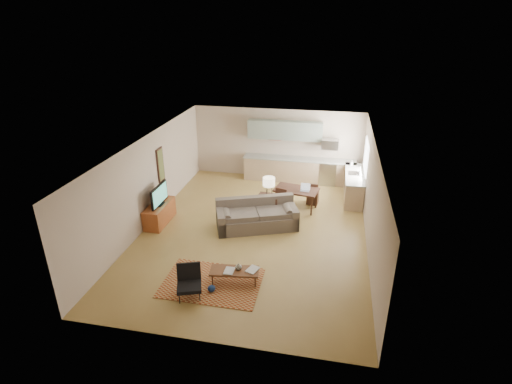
% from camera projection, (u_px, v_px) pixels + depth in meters
% --- Properties ---
extents(room, '(9.00, 9.00, 9.00)m').
position_uv_depth(room, '(254.00, 190.00, 11.36)').
color(room, olive).
rests_on(room, ground).
extents(kitchen_counter_back, '(4.26, 0.64, 0.92)m').
position_uv_depth(kitchen_counter_back, '(299.00, 170.00, 15.30)').
color(kitchen_counter_back, tan).
rests_on(kitchen_counter_back, ground).
extents(kitchen_counter_right, '(0.64, 2.26, 0.92)m').
position_uv_depth(kitchen_counter_right, '(354.00, 186.00, 13.88)').
color(kitchen_counter_right, tan).
rests_on(kitchen_counter_right, ground).
extents(kitchen_range, '(0.62, 0.62, 0.90)m').
position_uv_depth(kitchen_range, '(328.00, 172.00, 15.11)').
color(kitchen_range, '#A5A8AD').
rests_on(kitchen_range, ground).
extents(kitchen_microwave, '(0.62, 0.40, 0.35)m').
position_uv_depth(kitchen_microwave, '(330.00, 144.00, 14.68)').
color(kitchen_microwave, '#A5A8AD').
rests_on(kitchen_microwave, room).
extents(upper_cabinets, '(2.80, 0.34, 0.70)m').
position_uv_depth(upper_cabinets, '(285.00, 130.00, 14.94)').
color(upper_cabinets, gray).
rests_on(upper_cabinets, room).
extents(window_right, '(0.02, 1.40, 1.05)m').
position_uv_depth(window_right, '(366.00, 157.00, 13.38)').
color(window_right, white).
rests_on(window_right, room).
extents(wall_art_left, '(0.06, 0.42, 1.10)m').
position_uv_depth(wall_art_left, '(161.00, 165.00, 12.66)').
color(wall_art_left, olive).
rests_on(wall_art_left, room).
extents(triptych, '(1.70, 0.04, 0.50)m').
position_uv_depth(triptych, '(275.00, 134.00, 15.22)').
color(triptych, beige).
rests_on(triptych, room).
extents(rug, '(2.34, 1.62, 0.02)m').
position_uv_depth(rug, '(212.00, 283.00, 9.61)').
color(rug, maroon).
rests_on(rug, floor).
extents(sofa, '(2.72, 1.91, 0.87)m').
position_uv_depth(sofa, '(257.00, 215.00, 11.94)').
color(sofa, '#5E5349').
rests_on(sofa, floor).
extents(coffee_table, '(1.22, 0.61, 0.35)m').
position_uv_depth(coffee_table, '(235.00, 276.00, 9.57)').
color(coffee_table, '#522D16').
rests_on(coffee_table, floor).
extents(book_a, '(0.23, 0.31, 0.03)m').
position_uv_depth(book_a, '(224.00, 270.00, 9.47)').
color(book_a, maroon).
rests_on(book_a, coffee_table).
extents(book_b, '(0.46, 0.49, 0.03)m').
position_uv_depth(book_b, '(248.00, 268.00, 9.56)').
color(book_b, navy).
rests_on(book_b, coffee_table).
extents(vase, '(0.17, 0.17, 0.17)m').
position_uv_depth(vase, '(238.00, 266.00, 9.50)').
color(vase, black).
rests_on(vase, coffee_table).
extents(armchair, '(0.81, 0.81, 0.72)m').
position_uv_depth(armchair, '(189.00, 283.00, 9.02)').
color(armchair, black).
rests_on(armchair, floor).
extents(tv_credenza, '(0.52, 1.35, 0.62)m').
position_uv_depth(tv_credenza, '(160.00, 213.00, 12.29)').
color(tv_credenza, brown).
rests_on(tv_credenza, floor).
extents(tv, '(0.10, 1.04, 0.62)m').
position_uv_depth(tv, '(159.00, 195.00, 12.02)').
color(tv, black).
rests_on(tv, tv_credenza).
extents(console_table, '(0.70, 0.50, 0.77)m').
position_uv_depth(console_table, '(269.00, 206.00, 12.56)').
color(console_table, '#321C14').
rests_on(console_table, floor).
extents(table_lamp, '(0.44, 0.44, 0.62)m').
position_uv_depth(table_lamp, '(269.00, 186.00, 12.28)').
color(table_lamp, beige).
rests_on(table_lamp, console_table).
extents(dining_table, '(1.51, 1.04, 0.70)m').
position_uv_depth(dining_table, '(296.00, 199.00, 13.17)').
color(dining_table, '#321C14').
rests_on(dining_table, floor).
extents(dining_chair_near, '(0.52, 0.53, 0.84)m').
position_uv_depth(dining_chair_near, '(278.00, 202.00, 12.77)').
color(dining_chair_near, '#321C14').
rests_on(dining_chair_near, floor).
extents(dining_chair_far, '(0.41, 0.43, 0.78)m').
position_uv_depth(dining_chair_far, '(313.00, 193.00, 13.52)').
color(dining_chair_far, '#321C14').
rests_on(dining_chair_far, floor).
extents(laptop, '(0.31, 0.25, 0.22)m').
position_uv_depth(laptop, '(305.00, 188.00, 12.85)').
color(laptop, '#A5A8AD').
rests_on(laptop, dining_table).
extents(soap_bottle, '(0.09, 0.09, 0.19)m').
position_uv_depth(soap_bottle, '(352.00, 163.00, 14.38)').
color(soap_bottle, beige).
rests_on(soap_bottle, kitchen_counter_right).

